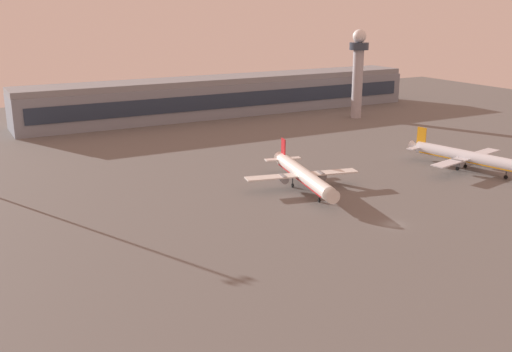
# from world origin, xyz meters

# --- Properties ---
(ground_plane) EXTENTS (416.00, 416.00, 0.00)m
(ground_plane) POSITION_xyz_m (0.00, 0.00, 0.00)
(ground_plane) COLOR #605E5B
(terminal_building) EXTENTS (179.28, 22.40, 16.40)m
(terminal_building) POSITION_xyz_m (28.94, 142.34, 8.09)
(terminal_building) COLOR gray
(terminal_building) RESTS_ON ground
(control_tower) EXTENTS (8.00, 8.00, 36.82)m
(control_tower) POSITION_xyz_m (73.30, 107.27, 21.31)
(control_tower) COLOR #A8A8B2
(control_tower) RESTS_ON ground
(airplane_near_gate) EXTENTS (31.16, 39.79, 10.28)m
(airplane_near_gate) POSITION_xyz_m (48.96, 23.85, 3.89)
(airplane_near_gate) COLOR silver
(airplane_near_gate) RESTS_ON ground
(airplane_mid_apron) EXTENTS (30.45, 38.88, 10.05)m
(airplane_mid_apron) POSITION_xyz_m (-2.90, 31.75, 3.80)
(airplane_mid_apron) COLOR silver
(airplane_mid_apron) RESTS_ON ground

